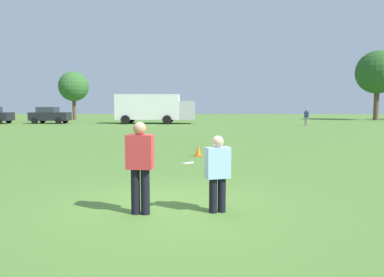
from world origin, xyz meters
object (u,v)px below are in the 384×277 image
frisbee (187,163)px  traffic_cone (198,151)px  player_defender (218,170)px  player_thrower (140,163)px  bystander_far_jogger (306,116)px  box_truck (154,108)px  parked_car_center (50,115)px

frisbee → traffic_cone: (0.25, 7.77, -0.73)m
player_defender → frisbee: player_defender is taller
traffic_cone → player_defender: bearing=-87.5°
player_thrower → traffic_cone: player_thrower is taller
bystander_far_jogger → frisbee: bearing=-110.4°
player_thrower → box_truck: 33.69m
player_thrower → frisbee: bearing=13.4°
box_truck → traffic_cone: bearing=-79.4°
player_defender → traffic_cone: bearing=92.5°
parked_car_center → traffic_cone: bearing=-57.6°
box_truck → bystander_far_jogger: box_truck is taller
box_truck → bystander_far_jogger: 16.00m
player_defender → frisbee: (-0.60, 0.07, 0.12)m
parked_car_center → player_defender: bearing=-63.6°
parked_car_center → box_truck: bearing=-1.2°
frisbee → parked_car_center: size_ratio=0.06×
bystander_far_jogger → box_truck: bearing=166.9°
frisbee → parked_car_center: bearing=115.6°
box_truck → bystander_far_jogger: (15.57, -3.62, -0.84)m
traffic_cone → bystander_far_jogger: bystander_far_jogger is taller
traffic_cone → box_truck: size_ratio=0.06×
box_truck → parked_car_center: bearing=178.8°
parked_car_center → bystander_far_jogger: 27.38m
player_thrower → parked_car_center: (-15.17, 33.72, -0.08)m
player_thrower → parked_car_center: parked_car_center is taller
frisbee → box_truck: 33.59m
box_truck → player_defender: bearing=-81.3°
player_thrower → box_truck: bearing=96.2°
player_defender → parked_car_center: size_ratio=0.36×
player_defender → parked_car_center: (-16.66, 33.59, 0.08)m
player_defender → parked_car_center: parked_car_center is taller
player_thrower → box_truck: size_ratio=0.21×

